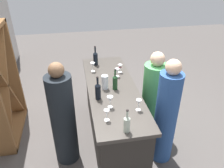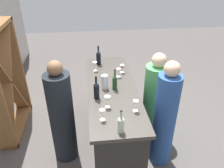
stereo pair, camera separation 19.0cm
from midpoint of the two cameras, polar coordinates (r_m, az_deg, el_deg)
ground_plane at (r=3.87m, az=1.45°, el=-13.51°), size 12.00×12.00×0.00m
bar_counter at (r=3.54m, az=1.55°, el=-7.64°), size 2.13×0.71×1.00m
wine_rack at (r=3.90m, az=-24.22°, el=0.32°), size 1.14×0.28×1.81m
wine_bottle_leftmost_clear_pale at (r=2.43m, az=4.57°, el=-10.18°), size 0.07×0.07×0.29m
wine_bottle_second_left_near_black at (r=2.95m, az=-2.16°, el=-1.58°), size 0.08×0.08×0.33m
wine_bottle_center_olive_green at (r=3.15m, az=2.45°, el=0.54°), size 0.07×0.07×0.32m
wine_bottle_second_right_near_black at (r=3.89m, az=-2.05°, el=6.78°), size 0.08×0.08×0.34m
wine_glass_near_left at (r=2.75m, az=8.06°, el=-5.02°), size 0.07×0.07×0.15m
wine_glass_near_center at (r=3.62m, az=4.10°, el=4.27°), size 0.07×0.07×0.14m
wine_glass_near_right at (r=3.49m, az=3.26°, el=3.26°), size 0.07×0.07×0.14m
wine_glass_far_left at (r=2.78m, az=0.76°, el=-4.03°), size 0.08×0.08×0.16m
wine_glass_far_center at (r=2.58m, az=-0.38°, el=-7.37°), size 0.06×0.06×0.15m
wine_glass_far_right at (r=3.67m, az=-2.91°, el=4.99°), size 0.07×0.07×0.16m
water_pitcher at (r=3.18m, az=-0.18°, el=0.51°), size 0.09×0.09×0.21m
person_left_guest at (r=3.15m, az=15.00°, el=-8.68°), size 0.39×0.39×1.61m
person_center_guest at (r=3.67m, az=12.32°, el=-3.80°), size 0.44×0.44×1.45m
person_right_guest at (r=3.17m, az=-11.02°, el=-8.28°), size 0.36×0.36×1.58m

